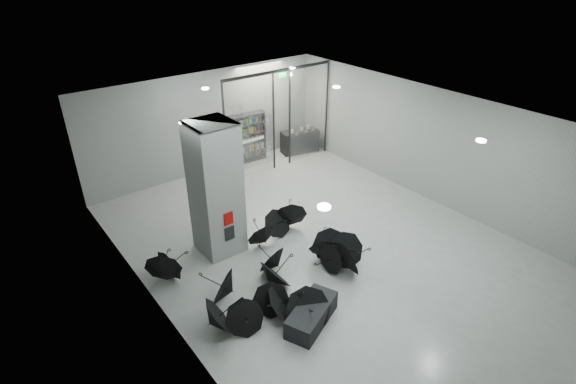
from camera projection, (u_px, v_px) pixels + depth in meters
room at (331, 163)px, 11.98m from camera, size 14.00×14.02×4.01m
column at (216, 190)px, 12.43m from camera, size 1.20×1.20×4.00m
fire_cabinet at (229, 219)px, 12.31m from camera, size 0.28×0.04×0.38m
info_panel at (230, 233)px, 12.55m from camera, size 0.30×0.03×0.42m
exit_sign at (283, 75)px, 16.47m from camera, size 0.30×0.06×0.15m
glass_partition at (280, 116)px, 17.39m from camera, size 5.06×0.08×4.00m
bench at (312, 315)px, 10.58m from camera, size 1.72×1.24×0.51m
bookshelf at (245, 139)px, 18.34m from camera, size 1.91×0.53×2.08m
shop_counter at (300, 141)px, 19.51m from camera, size 1.74×1.04×0.98m
umbrella_cluster at (277, 271)px, 11.94m from camera, size 5.84×4.77×1.31m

